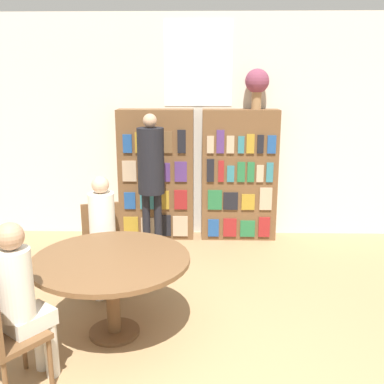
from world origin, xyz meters
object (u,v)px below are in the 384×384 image
object	(u,v)px
bookshelf_left	(156,175)
chair_near_camera	(1,333)
seated_reader_left	(103,229)
seated_reader_right	(22,295)
reading_table	(112,269)
bookshelf_right	(239,175)
librarian_standing	(151,167)
chair_left_side	(102,242)
flower_vase	(257,83)

from	to	relation	value
bookshelf_left	chair_near_camera	bearing A→B (deg)	-102.58
bookshelf_left	seated_reader_left	distance (m)	1.76
seated_reader_right	reading_table	bearing A→B (deg)	90.00
seated_reader_left	seated_reader_right	distance (m)	1.46
bookshelf_right	librarian_standing	bearing A→B (deg)	-156.28
bookshelf_left	chair_left_side	distance (m)	1.64
flower_vase	seated_reader_left	distance (m)	2.80
bookshelf_left	flower_vase	xyz separation A→B (m)	(1.33, 0.00, 1.22)
chair_near_camera	seated_reader_right	bearing A→B (deg)	90.00
chair_left_side	reading_table	bearing A→B (deg)	90.00
reading_table	librarian_standing	distance (m)	2.05
chair_near_camera	seated_reader_left	size ratio (longest dim) A/B	0.72
chair_near_camera	seated_reader_left	world-z (taller)	seated_reader_left
flower_vase	seated_reader_right	size ratio (longest dim) A/B	0.42
bookshelf_right	seated_reader_right	bearing A→B (deg)	-119.13
bookshelf_left	flower_vase	bearing A→B (deg)	0.21
reading_table	librarian_standing	bearing A→B (deg)	86.52
seated_reader_left	flower_vase	bearing A→B (deg)	-151.87
chair_near_camera	librarian_standing	distance (m)	2.95
bookshelf_left	flower_vase	size ratio (longest dim) A/B	3.41
seated_reader_left	seated_reader_right	size ratio (longest dim) A/B	0.99
flower_vase	reading_table	xyz separation A→B (m)	(-1.46, -2.50, -1.49)
bookshelf_left	chair_left_side	size ratio (longest dim) A/B	2.00
flower_vase	chair_near_camera	size ratio (longest dim) A/B	0.59
bookshelf_right	flower_vase	world-z (taller)	flower_vase
bookshelf_right	chair_near_camera	world-z (taller)	bookshelf_right
bookshelf_right	chair_left_side	xyz separation A→B (m)	(-1.56, -1.54, -0.39)
chair_near_camera	seated_reader_left	distance (m)	1.64
librarian_standing	flower_vase	bearing A→B (deg)	20.68
bookshelf_right	chair_near_camera	xyz separation A→B (m)	(-1.87, -3.30, -0.39)
chair_near_camera	bookshelf_left	bearing A→B (deg)	114.39
bookshelf_left	reading_table	bearing A→B (deg)	-93.03
reading_table	seated_reader_left	size ratio (longest dim) A/B	1.08
flower_vase	seated_reader_left	xyz separation A→B (m)	(-1.70, -1.71, -1.41)
reading_table	seated_reader_right	world-z (taller)	seated_reader_right
reading_table	librarian_standing	size ratio (longest dim) A/B	0.76
reading_table	chair_near_camera	distance (m)	1.01
chair_near_camera	chair_left_side	distance (m)	1.79
bookshelf_left	flower_vase	distance (m)	1.81
bookshelf_left	reading_table	distance (m)	2.51
chair_left_side	seated_reader_left	world-z (taller)	seated_reader_left
bookshelf_right	seated_reader_right	xyz separation A→B (m)	(-1.76, -3.15, -0.18)
reading_table	chair_near_camera	world-z (taller)	chair_near_camera
chair_left_side	seated_reader_left	bearing A→B (deg)	90.00
flower_vase	librarian_standing	distance (m)	1.76
bookshelf_left	seated_reader_left	size ratio (longest dim) A/B	1.44
reading_table	seated_reader_left	xyz separation A→B (m)	(-0.24, 0.79, 0.08)
bookshelf_right	flower_vase	size ratio (longest dim) A/B	3.41
flower_vase	librarian_standing	size ratio (longest dim) A/B	0.30
bookshelf_left	seated_reader_right	distance (m)	3.22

